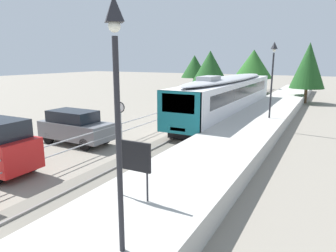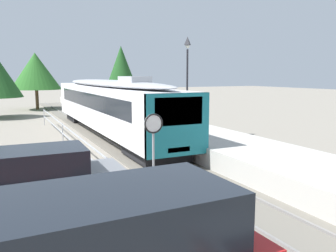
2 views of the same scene
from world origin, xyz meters
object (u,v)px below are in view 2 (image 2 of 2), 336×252
at_px(commuter_train, 108,103).
at_px(speed_limit_sign, 154,136).
at_px(parked_suv_grey, 36,185).
at_px(platform_lamp_mid_platform, 187,64).

height_order(commuter_train, speed_limit_sign, commuter_train).
height_order(speed_limit_sign, parked_suv_grey, speed_limit_sign).
bearing_deg(parked_suv_grey, platform_lamp_mid_platform, 43.85).
bearing_deg(commuter_train, parked_suv_grey, -114.22).
relative_size(commuter_train, parked_suv_grey, 4.33).
distance_m(commuter_train, platform_lamp_mid_platform, 5.76).
bearing_deg(commuter_train, speed_limit_sign, -100.11).
xyz_separation_m(platform_lamp_mid_platform, speed_limit_sign, (-6.33, -9.35, -2.50)).
bearing_deg(commuter_train, platform_lamp_mid_platform, -38.07).
distance_m(commuter_train, speed_limit_sign, 12.75).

